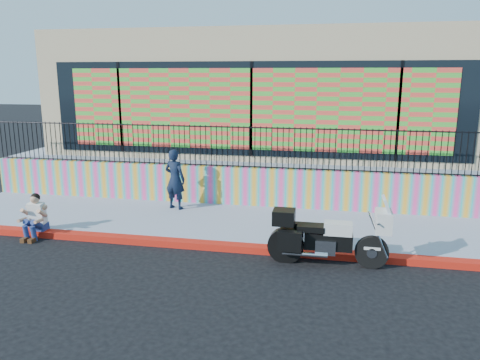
# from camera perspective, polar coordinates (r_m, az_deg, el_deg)

# --- Properties ---
(ground) EXTENTS (90.00, 90.00, 0.00)m
(ground) POSITION_cam_1_polar(r_m,az_deg,el_deg) (10.73, -2.57, -8.43)
(ground) COLOR black
(ground) RESTS_ON ground
(red_curb) EXTENTS (16.00, 0.30, 0.15)m
(red_curb) POSITION_cam_1_polar(r_m,az_deg,el_deg) (10.70, -2.58, -8.06)
(red_curb) COLOR #A2170B
(red_curb) RESTS_ON ground
(sidewalk) EXTENTS (16.00, 3.00, 0.15)m
(sidewalk) POSITION_cam_1_polar(r_m,az_deg,el_deg) (12.22, -0.71, -5.36)
(sidewalk) COLOR #868CA0
(sidewalk) RESTS_ON ground
(mural_wall) EXTENTS (16.00, 0.20, 1.10)m
(mural_wall) POSITION_cam_1_polar(r_m,az_deg,el_deg) (13.56, 0.71, -0.77)
(mural_wall) COLOR #F84192
(mural_wall) RESTS_ON sidewalk
(metal_fence) EXTENTS (15.80, 0.04, 1.20)m
(metal_fence) POSITION_cam_1_polar(r_m,az_deg,el_deg) (13.33, 0.72, 4.03)
(metal_fence) COLOR black
(metal_fence) RESTS_ON mural_wall
(elevated_platform) EXTENTS (16.00, 10.00, 1.25)m
(elevated_platform) POSITION_cam_1_polar(r_m,az_deg,el_deg) (18.50, 3.65, 2.64)
(elevated_platform) COLOR #868CA0
(elevated_platform) RESTS_ON ground
(storefront_building) EXTENTS (14.00, 8.06, 4.00)m
(storefront_building) POSITION_cam_1_polar(r_m,az_deg,el_deg) (18.01, 3.67, 10.77)
(storefront_building) COLOR tan
(storefront_building) RESTS_ON elevated_platform
(police_motorcycle) EXTENTS (2.43, 0.80, 1.52)m
(police_motorcycle) POSITION_cam_1_polar(r_m,az_deg,el_deg) (9.86, 10.46, -6.67)
(police_motorcycle) COLOR black
(police_motorcycle) RESTS_ON ground
(police_officer) EXTENTS (0.71, 0.56, 1.70)m
(police_officer) POSITION_cam_1_polar(r_m,az_deg,el_deg) (13.23, -7.94, 0.10)
(police_officer) COLOR black
(police_officer) RESTS_ON sidewalk
(seated_man) EXTENTS (0.54, 0.71, 1.06)m
(seated_man) POSITION_cam_1_polar(r_m,az_deg,el_deg) (12.31, -23.82, -4.53)
(seated_man) COLOR navy
(seated_man) RESTS_ON ground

